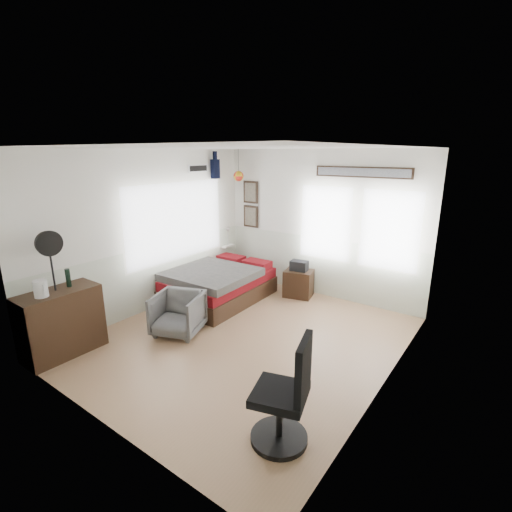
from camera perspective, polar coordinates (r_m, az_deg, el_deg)
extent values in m
cube|color=tan|center=(5.59, -1.61, -12.56)|extent=(4.00, 4.50, 0.01)
cube|color=silver|center=(6.96, 9.68, 4.81)|extent=(4.00, 0.02, 2.70)
cube|color=silver|center=(3.67, -23.85, -6.37)|extent=(4.00, 0.02, 2.70)
cube|color=silver|center=(6.48, -15.92, 3.61)|extent=(0.02, 4.50, 2.70)
cube|color=silver|center=(4.23, 20.32, -3.13)|extent=(0.02, 4.50, 2.70)
cube|color=white|center=(4.92, -1.87, 16.37)|extent=(4.00, 4.50, 0.02)
cube|color=beige|center=(7.15, 9.36, -1.51)|extent=(4.00, 0.01, 1.10)
cube|color=beige|center=(6.68, -15.36, -3.12)|extent=(0.01, 4.50, 1.10)
cube|color=beige|center=(4.54, 19.24, -12.72)|extent=(0.01, 4.50, 1.10)
cube|color=silver|center=(6.77, -12.13, 5.24)|extent=(0.03, 2.20, 1.35)
cube|color=silver|center=(6.86, 10.67, 5.01)|extent=(0.95, 0.03, 1.30)
cube|color=silver|center=(6.46, 19.91, 3.69)|extent=(0.95, 0.03, 1.30)
cube|color=#392518|center=(7.73, -0.81, 6.11)|extent=(0.35, 0.03, 0.45)
cube|color=#392518|center=(7.67, -0.83, 9.80)|extent=(0.35, 0.03, 0.45)
cube|color=#7F7259|center=(7.72, -0.89, 6.09)|extent=(0.27, 0.01, 0.37)
cube|color=#7F7259|center=(7.65, -0.90, 9.79)|extent=(0.27, 0.01, 0.37)
cube|color=#392518|center=(6.52, 15.97, 12.30)|extent=(1.65, 0.03, 0.18)
cube|color=gray|center=(6.51, 15.93, 12.30)|extent=(1.58, 0.01, 0.13)
cube|color=white|center=(7.09, -8.91, 13.18)|extent=(0.02, 0.48, 0.14)
sphere|color=red|center=(7.49, -2.70, 12.18)|extent=(0.20, 0.20, 0.20)
cube|color=#311F14|center=(6.92, -5.62, -5.45)|extent=(1.39, 1.95, 0.31)
cube|color=maroon|center=(6.83, -5.68, -3.58)|extent=(1.35, 1.91, 0.17)
cube|color=#56514B|center=(6.64, -6.91, -2.81)|extent=(1.44, 1.40, 0.13)
cube|color=maroon|center=(7.54, -3.66, -0.46)|extent=(0.54, 0.34, 0.13)
cube|color=maroon|center=(7.17, 0.24, -1.29)|extent=(0.54, 0.34, 0.13)
cube|color=#311F14|center=(5.65, -27.78, -9.06)|extent=(0.48, 1.00, 0.90)
imported|color=#525252|center=(5.72, -11.90, -8.66)|extent=(0.87, 0.89, 0.63)
cube|color=#311F14|center=(7.05, 6.55, -4.19)|extent=(0.59, 0.52, 0.51)
cylinder|color=black|center=(3.93, 3.55, -26.08)|extent=(0.55, 0.55, 0.05)
cylinder|color=black|center=(3.78, 3.61, -23.41)|extent=(0.06, 0.06, 0.42)
cube|color=black|center=(3.63, 3.68, -20.46)|extent=(0.60, 0.60, 0.08)
cube|color=black|center=(3.41, 7.32, -16.77)|extent=(0.19, 0.44, 0.55)
cylinder|color=silver|center=(5.33, -30.22, -4.36)|extent=(0.16, 0.16, 0.22)
cube|color=silver|center=(5.24, -29.79, -4.49)|extent=(0.02, 0.02, 0.13)
cylinder|color=black|center=(5.55, -26.94, -3.02)|extent=(0.06, 0.06, 0.25)
cylinder|color=black|center=(5.43, -28.87, -1.61)|extent=(0.02, 0.02, 0.62)
cylinder|color=black|center=(5.36, -29.33, 1.74)|extent=(0.08, 0.31, 0.31)
cylinder|color=black|center=(5.32, -29.14, 1.69)|extent=(0.04, 0.33, 0.33)
cube|color=black|center=(6.94, 6.64, -1.49)|extent=(0.34, 0.25, 0.19)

